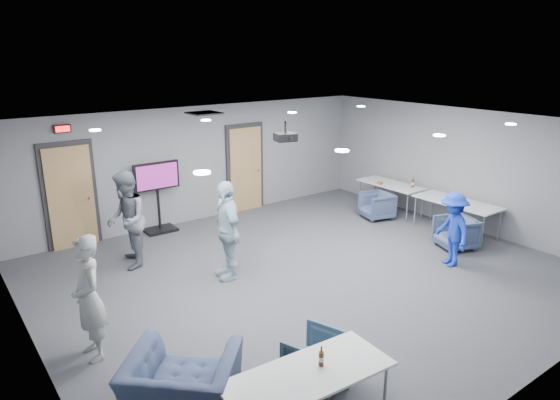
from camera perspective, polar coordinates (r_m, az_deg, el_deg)
floor at (r=9.19m, az=3.28°, el=-8.48°), size 9.00×9.00×0.00m
ceiling at (r=8.40m, az=3.59°, el=8.42°), size 9.00×9.00×0.00m
wall_back at (r=11.94m, az=-9.01°, el=4.13°), size 9.00×0.02×2.70m
wall_front at (r=6.39m, az=27.39°, el=-8.86°), size 9.00×0.02×2.70m
wall_left at (r=6.90m, az=-26.83°, el=-6.93°), size 0.02×8.00×2.70m
wall_right at (r=12.01m, az=20.17°, el=3.38°), size 0.02×8.00×2.70m
door_left at (r=10.95m, az=-22.81°, el=0.34°), size 1.06×0.17×2.24m
door_right at (r=12.55m, az=-4.00°, el=3.59°), size 1.06×0.17×2.24m
exit_sign at (r=10.66m, az=-23.62°, el=7.47°), size 0.32×0.08×0.16m
hvac_diffuser at (r=10.44m, az=-8.67°, el=9.80°), size 0.60×0.60×0.03m
downlights at (r=8.40m, az=3.59°, el=8.32°), size 6.18×3.78×0.02m
person_a at (r=6.99m, az=-21.04°, el=-10.42°), size 0.41×0.62×1.70m
person_b at (r=9.61m, az=-17.13°, el=-2.21°), size 0.93×1.06×1.83m
person_c at (r=8.80m, az=-6.07°, el=-3.43°), size 0.65×1.11×1.78m
person_d at (r=9.84m, az=19.11°, el=-3.20°), size 0.86×1.05×1.42m
chair_right_a at (r=12.25m, az=10.98°, el=-0.64°), size 0.87×0.85×0.64m
chair_right_b at (r=10.85m, az=19.44°, el=-3.57°), size 0.92×0.91×0.65m
chair_front_a at (r=6.38m, az=4.25°, el=-17.58°), size 0.86×0.87×0.63m
chair_front_b at (r=5.92m, az=-11.06°, el=-20.23°), size 1.55×1.54×0.76m
table_right_a at (r=12.72m, az=12.52°, el=1.62°), size 0.72×1.72×0.73m
table_right_b at (r=11.62m, az=19.55°, el=-0.36°), size 0.78×1.88×0.73m
table_front_left at (r=5.45m, az=3.23°, el=-19.51°), size 1.85×0.87×0.73m
bottle_front at (r=5.50m, az=4.73°, el=-17.59°), size 0.06×0.06×0.23m
bottle_right at (r=12.49m, az=14.94°, el=1.85°), size 0.07×0.07×0.26m
snack_box at (r=12.62m, az=11.28°, el=1.90°), size 0.22×0.18×0.04m
wrapper at (r=11.82m, az=18.86°, el=0.31°), size 0.20×0.15×0.04m
tv_stand at (r=11.32m, az=-13.80°, el=0.80°), size 1.03×0.49×1.58m
projector at (r=9.12m, az=0.63°, el=7.22°), size 0.43×0.40×0.36m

